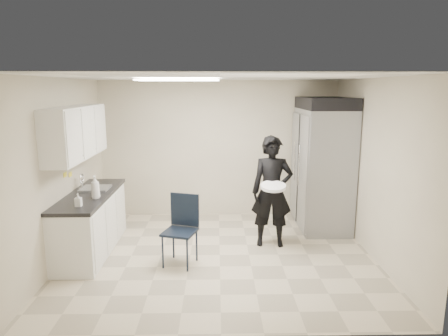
{
  "coord_description": "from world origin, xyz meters",
  "views": [
    {
      "loc": [
        -0.04,
        -5.6,
        2.46
      ],
      "look_at": [
        0.07,
        0.2,
        1.29
      ],
      "focal_mm": 32.0,
      "sensor_mm": 36.0,
      "label": 1
    }
  ],
  "objects_px": {
    "lower_counter": "(91,224)",
    "folding_chair": "(180,232)",
    "man_tuxedo": "(272,192)",
    "commercial_fridge": "(322,169)"
  },
  "relations": [
    {
      "from": "lower_counter",
      "to": "folding_chair",
      "type": "xyz_separation_m",
      "value": [
        1.39,
        -0.51,
        0.05
      ]
    },
    {
      "from": "commercial_fridge",
      "to": "folding_chair",
      "type": "xyz_separation_m",
      "value": [
        -2.39,
        -1.58,
        -0.57
      ]
    },
    {
      "from": "lower_counter",
      "to": "man_tuxedo",
      "type": "height_order",
      "value": "man_tuxedo"
    },
    {
      "from": "lower_counter",
      "to": "folding_chair",
      "type": "bearing_deg",
      "value": -20.01
    },
    {
      "from": "lower_counter",
      "to": "folding_chair",
      "type": "distance_m",
      "value": 1.48
    },
    {
      "from": "man_tuxedo",
      "to": "folding_chair",
      "type": "bearing_deg",
      "value": -148.63
    },
    {
      "from": "lower_counter",
      "to": "folding_chair",
      "type": "relative_size",
      "value": 1.98
    },
    {
      "from": "folding_chair",
      "to": "man_tuxedo",
      "type": "bearing_deg",
      "value": 44.89
    },
    {
      "from": "commercial_fridge",
      "to": "man_tuxedo",
      "type": "xyz_separation_m",
      "value": [
        -1.01,
        -0.87,
        -0.18
      ]
    },
    {
      "from": "lower_counter",
      "to": "man_tuxedo",
      "type": "bearing_deg",
      "value": 4.13
    }
  ]
}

